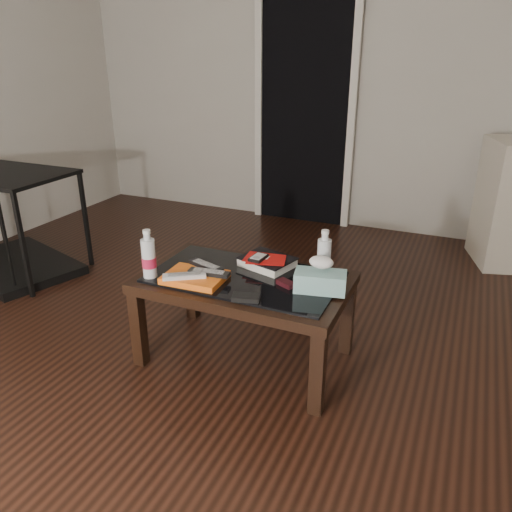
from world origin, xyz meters
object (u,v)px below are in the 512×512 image
Objects in this scene: pet_crate at (13,239)px; water_bottle_right at (324,254)px; textbook at (267,262)px; coffee_table at (245,288)px; tissue_box at (320,281)px; water_bottle_left at (148,254)px.

water_bottle_right is (2.32, -0.20, 0.35)m from pet_crate.
water_bottle_right is (0.29, -0.01, 0.10)m from textbook.
coffee_table is 4.00× the size of textbook.
textbook is (0.06, 0.15, 0.09)m from coffee_table.
tissue_box is (2.35, -0.35, 0.28)m from pet_crate.
coffee_table is at bearing 24.51° from water_bottle_left.
textbook is at bearing 69.89° from coffee_table.
tissue_box reaches higher than coffee_table.
coffee_table is at bearing -94.20° from textbook.
water_bottle_right reaches higher than textbook.
water_bottle_left is 1.00× the size of water_bottle_right.
coffee_table is at bearing -157.94° from water_bottle_right.
water_bottle_right is 1.03× the size of tissue_box.
water_bottle_left reaches higher than coffee_table.
pet_crate is 4.52× the size of tissue_box.
textbook is 0.31m from water_bottle_right.
pet_crate is at bearing 170.05° from coffee_table.
pet_crate reaches higher than coffee_table.
water_bottle_right is at bearing 89.58° from tissue_box.
textbook is at bearing 12.10° from pet_crate.
coffee_table is at bearing 7.63° from pet_crate.
water_bottle_right reaches higher than coffee_table.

